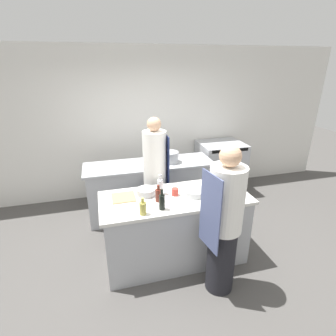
% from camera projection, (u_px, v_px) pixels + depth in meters
% --- Properties ---
extents(ground_plane, '(16.00, 16.00, 0.00)m').
position_uv_depth(ground_plane, '(175.00, 256.00, 3.64)').
color(ground_plane, '#4C4947').
extents(wall_back, '(8.00, 0.06, 2.80)m').
position_uv_depth(wall_back, '(144.00, 124.00, 5.02)').
color(wall_back, silver).
rests_on(wall_back, ground_plane).
extents(prep_counter, '(1.88, 0.79, 0.94)m').
position_uv_depth(prep_counter, '(175.00, 228.00, 3.46)').
color(prep_counter, '#A8AAAF').
rests_on(prep_counter, ground_plane).
extents(pass_counter, '(2.15, 0.66, 0.94)m').
position_uv_depth(pass_counter, '(150.00, 189.00, 4.53)').
color(pass_counter, '#A8AAAF').
rests_on(pass_counter, ground_plane).
extents(oven_range, '(0.87, 0.73, 1.03)m').
position_uv_depth(oven_range, '(220.00, 167.00, 5.33)').
color(oven_range, '#A8AAAF').
rests_on(oven_range, ground_plane).
extents(chef_at_prep_near, '(0.41, 0.40, 1.77)m').
position_uv_depth(chef_at_prep_near, '(224.00, 224.00, 2.82)').
color(chef_at_prep_near, black).
rests_on(chef_at_prep_near, ground_plane).
extents(chef_at_stove, '(0.35, 0.34, 1.82)m').
position_uv_depth(chef_at_stove, '(155.00, 178.00, 3.86)').
color(chef_at_stove, black).
rests_on(chef_at_stove, ground_plane).
extents(bottle_olive_oil, '(0.07, 0.07, 0.25)m').
position_uv_depth(bottle_olive_oil, '(162.00, 202.00, 2.97)').
color(bottle_olive_oil, black).
rests_on(bottle_olive_oil, prep_counter).
extents(bottle_vinegar, '(0.06, 0.06, 0.26)m').
position_uv_depth(bottle_vinegar, '(221.00, 194.00, 3.12)').
color(bottle_vinegar, '#2D5175').
rests_on(bottle_vinegar, prep_counter).
extents(bottle_wine, '(0.07, 0.07, 0.27)m').
position_uv_depth(bottle_wine, '(160.00, 186.00, 3.31)').
color(bottle_wine, silver).
rests_on(bottle_wine, prep_counter).
extents(bottle_cooking_oil, '(0.08, 0.08, 0.20)m').
position_uv_depth(bottle_cooking_oil, '(143.00, 208.00, 2.88)').
color(bottle_cooking_oil, '#B2A84C').
rests_on(bottle_cooking_oil, prep_counter).
extents(bottle_sauce, '(0.07, 0.07, 0.21)m').
position_uv_depth(bottle_sauce, '(158.00, 195.00, 3.15)').
color(bottle_sauce, '#5B2319').
rests_on(bottle_sauce, prep_counter).
extents(bottle_water, '(0.08, 0.08, 0.19)m').
position_uv_depth(bottle_water, '(218.00, 184.00, 3.44)').
color(bottle_water, '#19471E').
rests_on(bottle_water, prep_counter).
extents(bowl_mixing_large, '(0.23, 0.23, 0.09)m').
position_uv_depth(bowl_mixing_large, '(146.00, 192.00, 3.31)').
color(bowl_mixing_large, '#B7BABC').
rests_on(bowl_mixing_large, prep_counter).
extents(bowl_prep_small, '(0.28, 0.28, 0.08)m').
position_uv_depth(bowl_prep_small, '(195.00, 192.00, 3.31)').
color(bowl_prep_small, '#B7BABC').
rests_on(bowl_prep_small, prep_counter).
extents(cup, '(0.09, 0.09, 0.09)m').
position_uv_depth(cup, '(175.00, 192.00, 3.30)').
color(cup, '#B2382D').
rests_on(cup, prep_counter).
extents(cutting_board, '(0.29, 0.28, 0.01)m').
position_uv_depth(cutting_board, '(124.00, 197.00, 3.25)').
color(cutting_board, tan).
rests_on(cutting_board, prep_counter).
extents(stockpot, '(0.29, 0.29, 0.18)m').
position_uv_depth(stockpot, '(170.00, 157.00, 4.39)').
color(stockpot, '#A8AAAF').
rests_on(stockpot, pass_counter).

